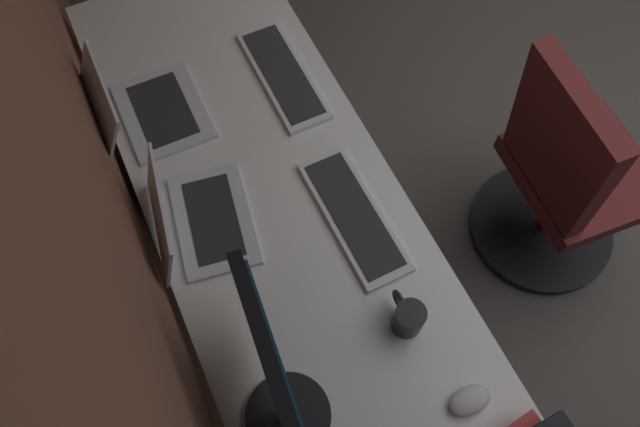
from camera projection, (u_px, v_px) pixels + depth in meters
name	position (u px, v px, depth m)	size (l,w,h in m)	color
wall_back	(105.00, 354.00, 0.86)	(4.59, 0.10, 2.60)	brown
desk	(303.00, 267.00, 1.60)	(2.29, 0.68, 0.73)	white
drawer_pedestal	(239.00, 182.00, 2.08)	(0.40, 0.51, 0.69)	white
monitor_primary	(284.00, 400.00, 1.16)	(0.53, 0.20, 0.40)	black
laptop_leftmost	(138.00, 110.00, 1.69)	(0.31, 0.33, 0.22)	silver
laptop_center	(193.00, 218.00, 1.54)	(0.35, 0.30, 0.20)	silver
keyboard_main	(354.00, 215.00, 1.58)	(0.42, 0.15, 0.02)	silver
keyboard_spare	(283.00, 75.00, 1.80)	(0.42, 0.14, 0.02)	silver
mouse_main	(470.00, 400.00, 1.36)	(0.06, 0.10, 0.03)	silver
coffee_mug	(408.00, 318.00, 1.42)	(0.12, 0.08, 0.10)	black
office_chair	(563.00, 181.00, 1.96)	(0.56, 0.57, 0.97)	maroon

